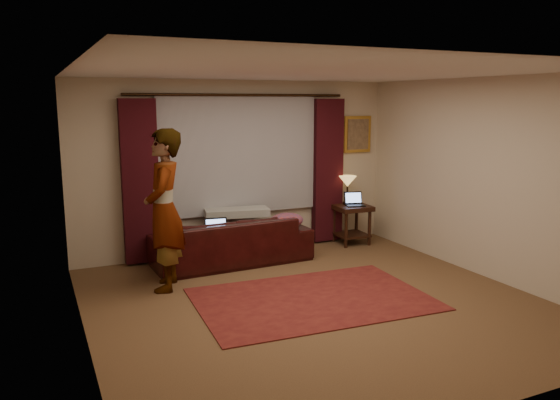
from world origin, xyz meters
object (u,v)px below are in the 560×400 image
(sofa, at_px, (232,232))
(end_table, at_px, (351,224))
(tiffany_lamp, at_px, (347,190))
(laptop_table, at_px, (355,199))
(person, at_px, (164,210))
(laptop_sofa, at_px, (217,228))

(sofa, distance_m, end_table, 2.15)
(tiffany_lamp, relative_size, laptop_table, 1.44)
(tiffany_lamp, distance_m, person, 3.38)
(tiffany_lamp, height_order, person, person)
(end_table, distance_m, tiffany_lamp, 0.56)
(laptop_sofa, bearing_deg, end_table, 17.48)
(end_table, relative_size, person, 0.32)
(sofa, height_order, person, person)
(laptop_table, bearing_deg, laptop_sofa, -159.33)
(end_table, bearing_deg, tiffany_lamp, 98.22)
(person, bearing_deg, tiffany_lamp, 126.25)
(sofa, relative_size, laptop_table, 6.98)
(laptop_table, xyz_separation_m, person, (-3.26, -0.84, 0.25))
(tiffany_lamp, bearing_deg, laptop_sofa, -168.66)
(tiffany_lamp, bearing_deg, person, -162.50)
(laptop_sofa, xyz_separation_m, laptop_table, (2.42, 0.30, 0.17))
(laptop_table, bearing_deg, end_table, 124.00)
(laptop_sofa, relative_size, tiffany_lamp, 0.74)
(laptop_sofa, distance_m, person, 1.08)
(sofa, height_order, end_table, sofa)
(sofa, xyz_separation_m, laptop_sofa, (-0.26, -0.14, 0.11))
(laptop_sofa, bearing_deg, tiffany_lamp, 20.38)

